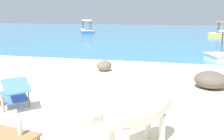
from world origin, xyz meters
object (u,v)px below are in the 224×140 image
at_px(low_bench_table, 10,139).
at_px(deck_chair_far, 15,92).
at_px(cow, 136,109).
at_px(boat_blue, 87,30).
at_px(bottle, 20,127).

bearing_deg(low_bench_table, deck_chair_far, 129.70).
relative_size(cow, low_bench_table, 1.99).
height_order(cow, deck_chair_far, cow).
bearing_deg(low_bench_table, boat_blue, 114.12).
xyz_separation_m(cow, bottle, (-1.51, -0.63, -0.15)).
bearing_deg(deck_chair_far, boat_blue, -31.38).
distance_m(low_bench_table, boat_blue, 23.21).
relative_size(cow, bottle, 5.47).
relative_size(cow, boat_blue, 0.42).
xyz_separation_m(bottle, boat_blue, (-6.68, 22.24, -0.26)).
bearing_deg(low_bench_table, bottle, 22.32).
bearing_deg(cow, bottle, -30.07).
relative_size(deck_chair_far, boat_blue, 0.24).
bearing_deg(low_bench_table, cow, 29.66).
height_order(cow, bottle, cow).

